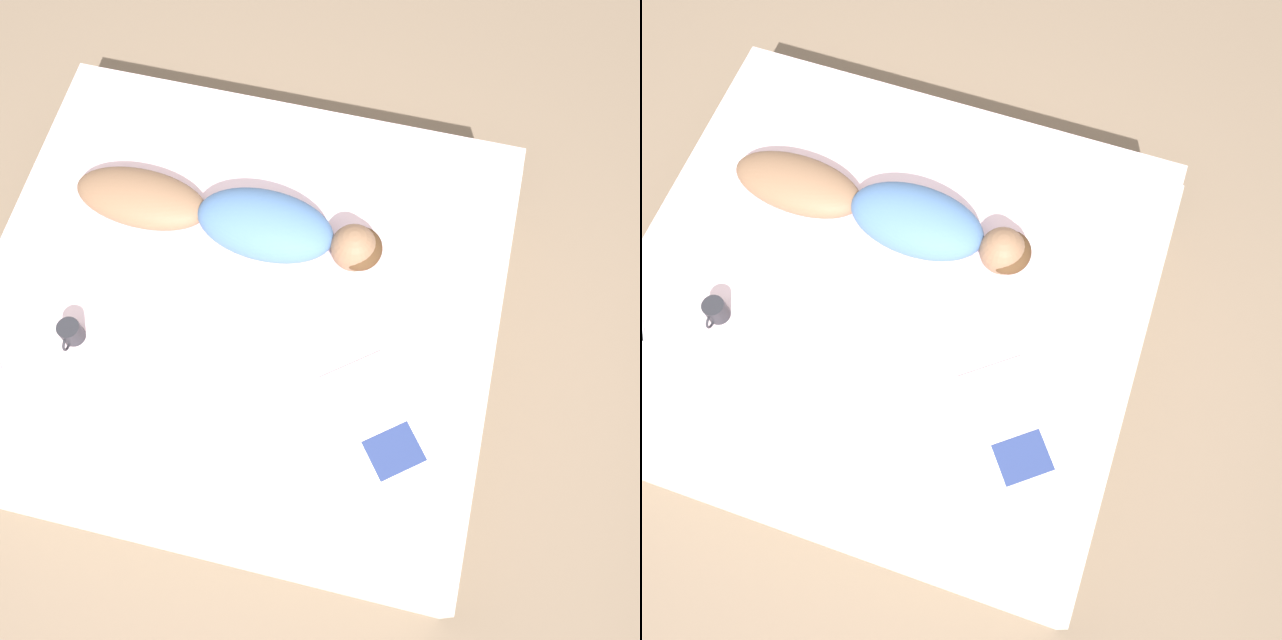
{
  "view_description": "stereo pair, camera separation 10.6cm",
  "coord_description": "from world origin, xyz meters",
  "views": [
    {
      "loc": [
        1.14,
        0.6,
        3.22
      ],
      "look_at": [
        0.06,
        0.34,
        0.58
      ],
      "focal_mm": 42.0,
      "sensor_mm": 36.0,
      "label": 1
    },
    {
      "loc": [
        1.11,
        0.7,
        3.22
      ],
      "look_at": [
        0.06,
        0.34,
        0.58
      ],
      "focal_mm": 42.0,
      "sensor_mm": 36.0,
      "label": 2
    }
  ],
  "objects": [
    {
      "name": "person",
      "position": [
        -0.27,
        -0.07,
        0.63
      ],
      "size": [
        0.32,
        1.29,
        0.2
      ],
      "rotation": [
        0.0,
        0.0,
        -0.04
      ],
      "color": "brown",
      "rests_on": "bed"
    },
    {
      "name": "ground_plane",
      "position": [
        0.0,
        0.0,
        0.0
      ],
      "size": [
        12.0,
        12.0,
        0.0
      ],
      "primitive_type": "plane",
      "color": "#7A6651"
    },
    {
      "name": "coffee_mug",
      "position": [
        0.33,
        -0.57,
        0.58
      ],
      "size": [
        0.12,
        0.09,
        0.09
      ],
      "color": "#232328",
      "rests_on": "bed"
    },
    {
      "name": "bed",
      "position": [
        0.0,
        0.0,
        0.26
      ],
      "size": [
        1.95,
        2.1,
        0.53
      ],
      "color": "beige",
      "rests_on": "ground_plane"
    },
    {
      "name": "open_magazine",
      "position": [
        0.39,
        0.64,
        0.54
      ],
      "size": [
        0.55,
        0.51,
        0.01
      ],
      "rotation": [
        0.0,
        0.0,
        0.67
      ],
      "color": "silver",
      "rests_on": "bed"
    }
  ]
}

